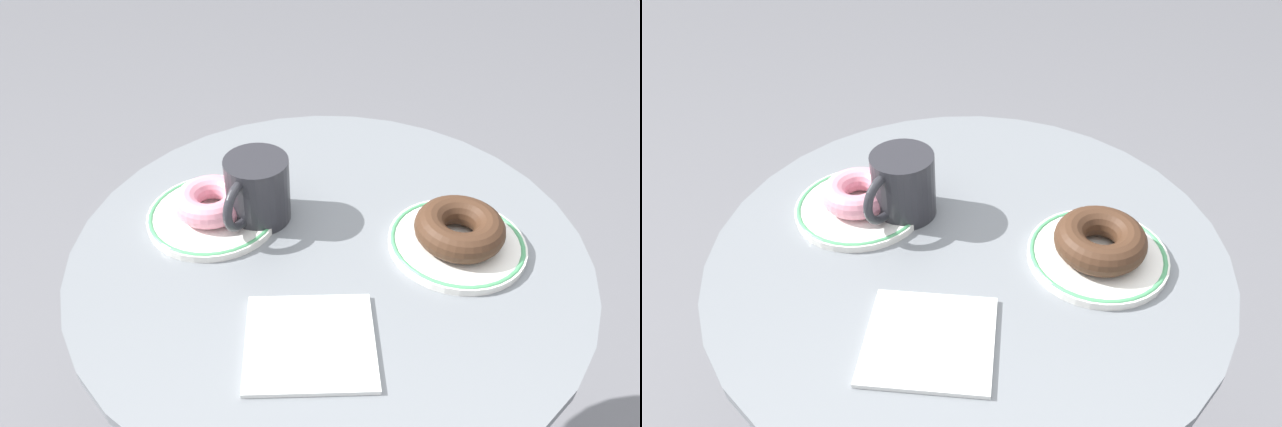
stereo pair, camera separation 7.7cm
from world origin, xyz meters
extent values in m
cylinder|color=slate|center=(0.00, 0.00, 0.72)|extent=(0.67, 0.67, 0.02)
cylinder|color=slate|center=(0.00, 0.00, 0.37)|extent=(0.06, 0.06, 0.68)
cylinder|color=white|center=(-0.16, 0.03, 0.73)|extent=(0.18, 0.18, 0.01)
torus|color=#4C9E66|center=(-0.16, 0.03, 0.73)|extent=(0.17, 0.17, 0.01)
cylinder|color=white|center=(0.16, 0.02, 0.73)|extent=(0.18, 0.18, 0.01)
torus|color=#4C9E66|center=(0.16, 0.02, 0.73)|extent=(0.17, 0.17, 0.01)
torus|color=pink|center=(-0.17, 0.03, 0.76)|extent=(0.13, 0.13, 0.03)
torus|color=#422819|center=(0.16, 0.02, 0.76)|extent=(0.13, 0.13, 0.04)
cube|color=white|center=(0.00, -0.17, 0.73)|extent=(0.16, 0.15, 0.01)
cylinder|color=#28282D|center=(-0.10, 0.04, 0.77)|extent=(0.09, 0.09, 0.09)
torus|color=#28282D|center=(-0.12, 0.00, 0.78)|extent=(0.03, 0.07, 0.07)
camera|label=1|loc=(0.07, -0.57, 1.24)|focal=33.00mm
camera|label=2|loc=(0.14, -0.55, 1.24)|focal=33.00mm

